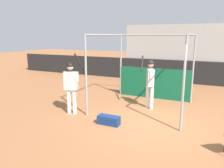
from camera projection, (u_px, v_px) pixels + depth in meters
ground_plane at (152, 125)px, 6.81m from camera, size 60.00×60.00×0.00m
outfield_wall at (182, 72)px, 12.75m from camera, size 24.00×0.12×1.33m
bleacher_section at (187, 52)px, 14.35m from camera, size 7.05×4.00×3.41m
batting_cage at (151, 73)px, 9.00m from camera, size 3.24×3.16×2.79m
player_batter at (150, 79)px, 8.17m from camera, size 0.68×0.76×1.97m
player_waiting at (71, 83)px, 7.57m from camera, size 0.73×0.58×2.17m
equipment_bag at (109, 120)px, 6.83m from camera, size 0.70×0.28×0.28m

